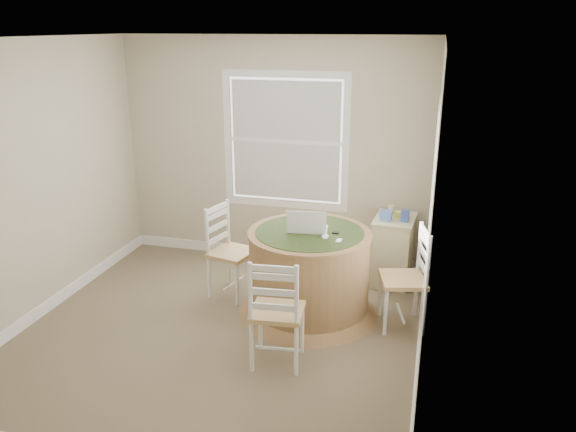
% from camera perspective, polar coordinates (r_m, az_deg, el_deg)
% --- Properties ---
extents(room, '(3.64, 3.64, 2.64)m').
position_cam_1_polar(room, '(4.92, -4.96, 2.29)').
color(room, '#75684A').
rests_on(room, ground).
extents(round_table, '(1.36, 1.36, 0.85)m').
position_cam_1_polar(round_table, '(5.44, 2.16, -5.43)').
color(round_table, olive).
rests_on(round_table, ground).
extents(chair_left, '(0.49, 0.50, 0.95)m').
position_cam_1_polar(chair_left, '(5.81, -5.67, -3.70)').
color(chair_left, white).
rests_on(chair_left, ground).
extents(chair_near, '(0.46, 0.44, 0.95)m').
position_cam_1_polar(chair_near, '(4.66, -1.08, -9.63)').
color(chair_near, white).
rests_on(chair_near, ground).
extents(chair_right, '(0.49, 0.50, 0.95)m').
position_cam_1_polar(chair_right, '(5.31, 11.60, -6.29)').
color(chair_right, white).
rests_on(chair_right, ground).
extents(laptop, '(0.41, 0.37, 0.26)m').
position_cam_1_polar(laptop, '(5.30, 1.99, -1.20)').
color(laptop, white).
rests_on(laptop, round_table).
extents(mouse, '(0.07, 0.11, 0.04)m').
position_cam_1_polar(mouse, '(5.16, 3.78, -2.09)').
color(mouse, white).
rests_on(mouse, round_table).
extents(phone, '(0.05, 0.09, 0.02)m').
position_cam_1_polar(phone, '(5.09, 5.20, -2.54)').
color(phone, '#B7BABF').
rests_on(phone, round_table).
extents(keys, '(0.06, 0.05, 0.02)m').
position_cam_1_polar(keys, '(5.26, 4.87, -1.75)').
color(keys, black).
rests_on(keys, round_table).
extents(corner_chest, '(0.45, 0.59, 0.75)m').
position_cam_1_polar(corner_chest, '(6.22, 10.58, -3.41)').
color(corner_chest, beige).
rests_on(corner_chest, ground).
extents(tissue_box, '(0.13, 0.13, 0.10)m').
position_cam_1_polar(tissue_box, '(5.99, 9.96, 0.07)').
color(tissue_box, '#5E84D8').
rests_on(tissue_box, corner_chest).
extents(box_yellow, '(0.16, 0.11, 0.06)m').
position_cam_1_polar(box_yellow, '(6.11, 11.46, 0.13)').
color(box_yellow, '#D5DE4E').
rests_on(box_yellow, corner_chest).
extents(box_blue, '(0.09, 0.09, 0.12)m').
position_cam_1_polar(box_blue, '(5.98, 11.79, 0.02)').
color(box_blue, '#34489E').
rests_on(box_blue, corner_chest).
extents(cup_cream, '(0.07, 0.07, 0.09)m').
position_cam_1_polar(cup_cream, '(6.22, 10.46, 0.70)').
color(cup_cream, beige).
rests_on(cup_cream, corner_chest).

